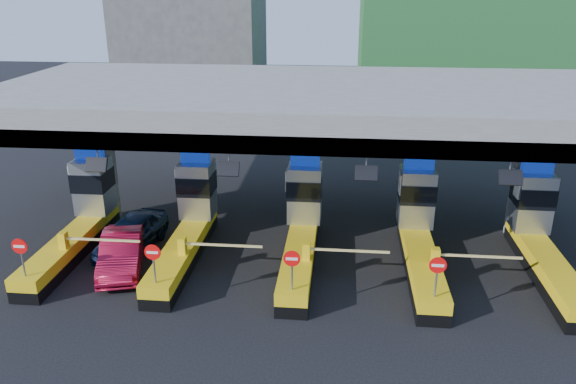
{
  "coord_description": "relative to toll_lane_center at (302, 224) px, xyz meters",
  "views": [
    {
      "loc": [
        1.58,
        -22.05,
        11.3
      ],
      "look_at": [
        -0.59,
        0.0,
        2.98
      ],
      "focal_mm": 35.0,
      "sensor_mm": 36.0,
      "label": 1
    }
  ],
  "objects": [
    {
      "name": "toll_lane_center",
      "position": [
        0.0,
        0.0,
        0.0
      ],
      "size": [
        4.43,
        8.0,
        4.16
      ],
      "color": "black",
      "rests_on": "ground"
    },
    {
      "name": "van",
      "position": [
        -7.59,
        -0.4,
        -0.62
      ],
      "size": [
        2.43,
        4.76,
        1.55
      ],
      "primitive_type": "imported",
      "rotation": [
        0.0,
        0.0,
        -0.13
      ],
      "color": "black",
      "rests_on": "ground"
    },
    {
      "name": "toll_lane_right",
      "position": [
        5.0,
        0.0,
        0.0
      ],
      "size": [
        4.43,
        8.0,
        4.16
      ],
      "color": "black",
      "rests_on": "ground"
    },
    {
      "name": "toll_lane_far_right",
      "position": [
        10.0,
        0.0,
        0.0
      ],
      "size": [
        4.43,
        8.0,
        4.16
      ],
      "color": "black",
      "rests_on": "ground"
    },
    {
      "name": "toll_lane_left",
      "position": [
        -5.0,
        0.0,
        0.0
      ],
      "size": [
        4.43,
        8.0,
        4.16
      ],
      "color": "black",
      "rests_on": "ground"
    },
    {
      "name": "toll_canopy",
      "position": [
        -0.0,
        2.59,
        4.74
      ],
      "size": [
        28.0,
        12.09,
        7.0
      ],
      "color": "slate",
      "rests_on": "ground"
    },
    {
      "name": "bg_building_concrete",
      "position": [
        -14.0,
        35.72,
        7.6
      ],
      "size": [
        14.0,
        10.0,
        18.0
      ],
      "primitive_type": "cube",
      "color": "#4C4C49",
      "rests_on": "ground"
    },
    {
      "name": "ground",
      "position": [
        -0.0,
        -0.28,
        -1.4
      ],
      "size": [
        120.0,
        120.0,
        0.0
      ],
      "primitive_type": "plane",
      "color": "black",
      "rests_on": "ground"
    },
    {
      "name": "toll_lane_far_left",
      "position": [
        -10.0,
        0.0,
        0.0
      ],
      "size": [
        4.43,
        8.0,
        4.16
      ],
      "color": "black",
      "rests_on": "ground"
    },
    {
      "name": "red_car",
      "position": [
        -7.37,
        -2.13,
        -0.65
      ],
      "size": [
        2.72,
        4.82,
        1.5
      ],
      "primitive_type": "imported",
      "rotation": [
        0.0,
        0.0,
        0.26
      ],
      "color": "maroon",
      "rests_on": "ground"
    }
  ]
}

